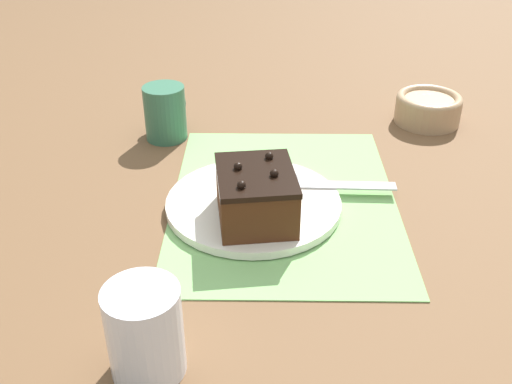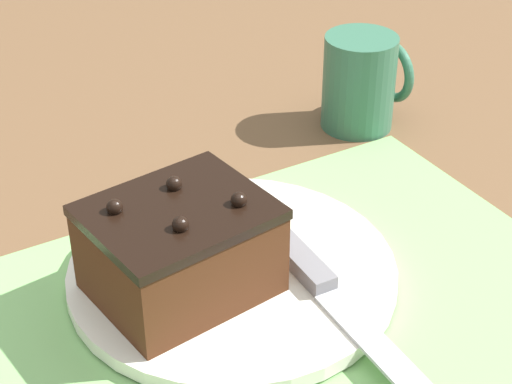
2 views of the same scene
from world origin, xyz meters
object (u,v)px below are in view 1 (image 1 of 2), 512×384
small_bowl (428,108)px  cake_plate (253,203)px  serving_knife (299,182)px  coffee_mug (165,112)px  chocolate_cake (256,195)px  drinking_glass (145,332)px

small_bowl → cake_plate: bearing=133.7°
serving_knife → coffee_mug: size_ratio=2.25×
chocolate_cake → serving_knife: size_ratio=0.63×
coffee_mug → drinking_glass: bearing=-173.9°
serving_knife → drinking_glass: size_ratio=2.13×
drinking_glass → small_bowl: bearing=-34.8°
chocolate_cake → coffee_mug: same height
serving_knife → coffee_mug: coffee_mug is taller
chocolate_cake → small_bowl: size_ratio=1.14×
chocolate_cake → serving_knife: chocolate_cake is taller
small_bowl → coffee_mug: size_ratio=1.25×
chocolate_cake → coffee_mug: size_ratio=1.42×
drinking_glass → coffee_mug: (0.55, 0.06, -0.00)m
chocolate_cake → small_bowl: (0.36, -0.33, -0.02)m
small_bowl → chocolate_cake: bearing=138.0°
serving_knife → small_bowl: small_bowl is taller
serving_knife → drinking_glass: drinking_glass is taller
chocolate_cake → serving_knife: 0.12m
serving_knife → small_bowl: size_ratio=1.80×
chocolate_cake → drinking_glass: drinking_glass is taller
drinking_glass → coffee_mug: size_ratio=1.05×
cake_plate → chocolate_cake: chocolate_cake is taller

